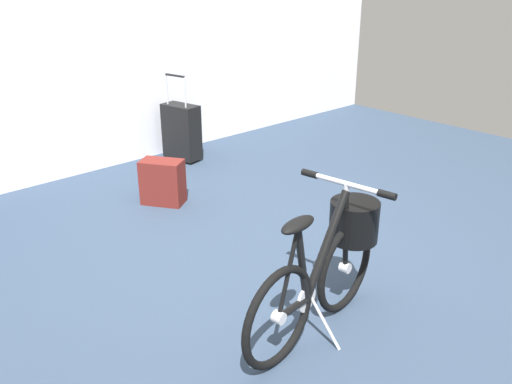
# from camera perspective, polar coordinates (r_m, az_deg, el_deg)

# --- Properties ---
(ground_plane) EXTENTS (7.69, 7.69, 0.00)m
(ground_plane) POSITION_cam_1_polar(r_m,az_deg,el_deg) (3.33, 3.35, -9.09)
(ground_plane) COLOR #2D3D51
(back_wall) EXTENTS (7.69, 0.10, 2.83)m
(back_wall) POSITION_cam_1_polar(r_m,az_deg,el_deg) (4.98, -18.91, 17.71)
(back_wall) COLOR silver
(back_wall) RESTS_ON ground_plane
(folding_bike_foreground) EXTENTS (1.09, 0.53, 0.77)m
(folding_bike_foreground) POSITION_cam_1_polar(r_m,az_deg,el_deg) (2.80, 7.74, -6.99)
(folding_bike_foreground) COLOR black
(folding_bike_foreground) RESTS_ON ground_plane
(rolling_suitcase) EXTENTS (0.25, 0.39, 0.83)m
(rolling_suitcase) POSITION_cam_1_polar(r_m,az_deg,el_deg) (5.27, -7.81, 6.32)
(rolling_suitcase) COLOR black
(rolling_suitcase) RESTS_ON ground_plane
(backpack_on_floor) EXTENTS (0.33, 0.37, 0.35)m
(backpack_on_floor) POSITION_cam_1_polar(r_m,az_deg,el_deg) (4.33, -9.73, 1.04)
(backpack_on_floor) COLOR maroon
(backpack_on_floor) RESTS_ON ground_plane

